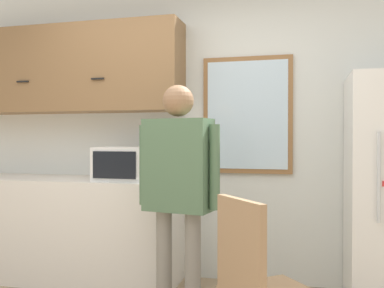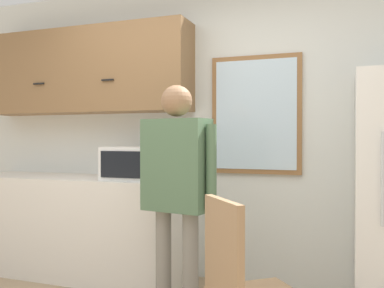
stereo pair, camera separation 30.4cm
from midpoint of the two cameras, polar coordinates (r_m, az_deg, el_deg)
The scene contains 7 objects.
back_wall at distance 3.91m, azimuth -2.10°, elevation 2.03°, with size 6.00×0.06×2.70m.
counter at distance 4.15m, azimuth -18.98°, elevation -10.55°, with size 2.14×0.65×0.91m.
upper_cabinets at distance 4.24m, azimuth -17.96°, elevation 9.38°, with size 2.14×0.37×0.79m.
microwave at distance 3.69m, azimuth -10.75°, elevation -2.60°, with size 0.53×0.40×0.28m.
person at distance 2.95m, azimuth -4.82°, elevation -4.49°, with size 0.60×0.29×1.63m.
chair at distance 2.35m, azimuth 5.12°, elevation -17.84°, with size 0.64×0.64×0.96m.
window at distance 3.75m, azimuth 5.08°, elevation 3.87°, with size 0.78×0.05×1.02m.
Camera 1 is at (0.97, -1.97, 1.27)m, focal length 40.00 mm.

